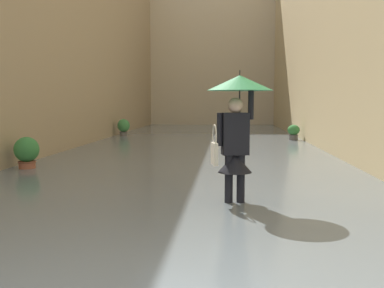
{
  "coord_description": "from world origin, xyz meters",
  "views": [
    {
      "loc": [
        -0.97,
        2.34,
        1.6
      ],
      "look_at": [
        -0.44,
        -4.39,
        0.94
      ],
      "focal_mm": 41.24,
      "sensor_mm": 36.0,
      "label": 1
    }
  ],
  "objects_px": {
    "potted_plant_far_right": "(124,127)",
    "potted_plant_mid_right": "(27,153)",
    "person_wading": "(237,115)",
    "potted_plant_mid_left": "(294,132)"
  },
  "relations": [
    {
      "from": "potted_plant_mid_left",
      "to": "potted_plant_mid_right",
      "type": "distance_m",
      "value": 10.45
    },
    {
      "from": "potted_plant_far_right",
      "to": "potted_plant_mid_right",
      "type": "distance_m",
      "value": 9.24
    },
    {
      "from": "potted_plant_mid_right",
      "to": "potted_plant_far_right",
      "type": "bearing_deg",
      "value": -90.03
    },
    {
      "from": "potted_plant_far_right",
      "to": "potted_plant_mid_left",
      "type": "relative_size",
      "value": 1.2
    },
    {
      "from": "person_wading",
      "to": "potted_plant_mid_right",
      "type": "xyz_separation_m",
      "value": [
        4.6,
        -2.98,
        -0.95
      ]
    },
    {
      "from": "potted_plant_far_right",
      "to": "potted_plant_mid_right",
      "type": "height_order",
      "value": "potted_plant_far_right"
    },
    {
      "from": "potted_plant_mid_left",
      "to": "person_wading",
      "type": "bearing_deg",
      "value": 77.32
    },
    {
      "from": "person_wading",
      "to": "potted_plant_mid_right",
      "type": "height_order",
      "value": "person_wading"
    },
    {
      "from": "potted_plant_far_right",
      "to": "potted_plant_mid_left",
      "type": "distance_m",
      "value": 7.16
    },
    {
      "from": "potted_plant_mid_right",
      "to": "person_wading",
      "type": "bearing_deg",
      "value": 147.02
    }
  ]
}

